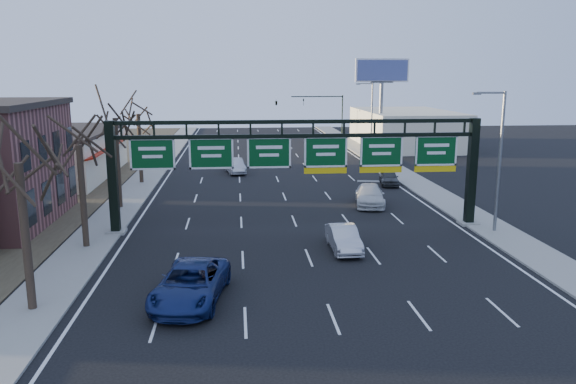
{
  "coord_description": "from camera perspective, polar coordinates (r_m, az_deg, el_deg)",
  "views": [
    {
      "loc": [
        -3.89,
        -27.57,
        10.01
      ],
      "look_at": [
        -0.92,
        4.65,
        3.2
      ],
      "focal_mm": 35.0,
      "sensor_mm": 36.0,
      "label": 1
    }
  ],
  "objects": [
    {
      "name": "car_silver_distant",
      "position": [
        58.15,
        -5.42,
        2.66
      ],
      "size": [
        2.4,
        4.77,
        1.5
      ],
      "primitive_type": "imported",
      "rotation": [
        0.0,
        0.0,
        0.19
      ],
      "color": "#B4B4B9",
      "rests_on": "ground"
    },
    {
      "name": "billboard_right",
      "position": [
        74.98,
        9.5,
        11.0
      ],
      "size": [
        7.0,
        0.5,
        12.0
      ],
      "color": "slate",
      "rests_on": "ground"
    },
    {
      "name": "car_silver_sedan",
      "position": [
        32.69,
        5.66,
        -4.71
      ],
      "size": [
        1.56,
        4.33,
        1.42
      ],
      "primitive_type": "imported",
      "rotation": [
        0.0,
        0.0,
        0.01
      ],
      "color": "#B6B6BB",
      "rests_on": "ground"
    },
    {
      "name": "tree_far",
      "position": [
        53.38,
        -15.05,
        8.77
      ],
      "size": [
        3.6,
        3.6,
        8.86
      ],
      "color": "black",
      "rests_on": "sidewalk_left"
    },
    {
      "name": "streetlight_near",
      "position": [
        37.67,
        20.57,
        3.61
      ],
      "size": [
        2.15,
        0.22,
        9.0
      ],
      "color": "slate",
      "rests_on": "sidewalk_right"
    },
    {
      "name": "sidewalk_left",
      "position": [
        49.41,
        -15.54,
        -0.18
      ],
      "size": [
        3.0,
        120.0,
        0.12
      ],
      "primitive_type": "cube",
      "color": "gray",
      "rests_on": "ground"
    },
    {
      "name": "car_blue_suv",
      "position": [
        25.78,
        -9.87,
        -9.15
      ],
      "size": [
        3.7,
        6.37,
        1.67
      ],
      "primitive_type": "imported",
      "rotation": [
        0.0,
        0.0,
        -0.16
      ],
      "color": "navy",
      "rests_on": "ground"
    },
    {
      "name": "tree_gantry",
      "position": [
        33.89,
        -20.61,
        6.23
      ],
      "size": [
        3.6,
        3.6,
        8.48
      ],
      "color": "black",
      "rests_on": "sidewalk_left"
    },
    {
      "name": "streetlight_far",
      "position": [
        69.7,
        8.4,
        7.7
      ],
      "size": [
        2.15,
        0.22,
        9.0
      ],
      "color": "slate",
      "rests_on": "sidewalk_right"
    },
    {
      "name": "car_white_wagon",
      "position": [
        44.17,
        8.31,
        -0.33
      ],
      "size": [
        3.04,
        5.56,
        1.53
      ],
      "primitive_type": "imported",
      "rotation": [
        0.0,
        0.0,
        -0.18
      ],
      "color": "silver",
      "rests_on": "ground"
    },
    {
      "name": "lane_markings",
      "position": [
        48.77,
        -0.58,
        0.04
      ],
      "size": [
        21.6,
        120.0,
        0.01
      ],
      "primitive_type": "cube",
      "color": "white",
      "rests_on": "ground"
    },
    {
      "name": "traffic_signal_mast",
      "position": [
        83.25,
        1.36,
        8.77
      ],
      "size": [
        10.16,
        0.54,
        7.0
      ],
      "color": "black",
      "rests_on": "ground"
    },
    {
      "name": "tree_mid",
      "position": [
        43.55,
        -17.26,
        8.52
      ],
      "size": [
        3.6,
        3.6,
        9.24
      ],
      "color": "black",
      "rests_on": "sidewalk_left"
    },
    {
      "name": "sign_gantry",
      "position": [
        36.2,
        1.22,
        3.33
      ],
      "size": [
        24.6,
        1.2,
        7.2
      ],
      "color": "black",
      "rests_on": "ground"
    },
    {
      "name": "car_grey_far",
      "position": [
        52.52,
        10.22,
        1.46
      ],
      "size": [
        2.25,
        4.2,
        1.36
      ],
      "primitive_type": "imported",
      "rotation": [
        0.0,
        0.0,
        -0.17
      ],
      "color": "#383B3D",
      "rests_on": "ground"
    },
    {
      "name": "cream_strip",
      "position": [
        59.73,
        -22.39,
        3.63
      ],
      "size": [
        10.9,
        18.4,
        4.7
      ],
      "color": "beige",
      "rests_on": "ground"
    },
    {
      "name": "building_right_distant",
      "position": [
        81.52,
        11.87,
        6.34
      ],
      "size": [
        12.0,
        20.0,
        5.0
      ],
      "primitive_type": "cube",
      "color": "beige",
      "rests_on": "ground"
    },
    {
      "name": "sidewalk_right",
      "position": [
        51.39,
        13.79,
        0.37
      ],
      "size": [
        3.0,
        120.0,
        0.12
      ],
      "primitive_type": "cube",
      "color": "gray",
      "rests_on": "ground"
    },
    {
      "name": "tree_near",
      "position": [
        25.32,
        -25.94,
        4.97
      ],
      "size": [
        3.6,
        3.6,
        8.86
      ],
      "color": "black",
      "rests_on": "sidewalk_left"
    },
    {
      "name": "ground",
      "position": [
        29.59,
        2.63,
        -7.9
      ],
      "size": [
        160.0,
        160.0,
        0.0
      ],
      "primitive_type": "plane",
      "color": "black",
      "rests_on": "ground"
    }
  ]
}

